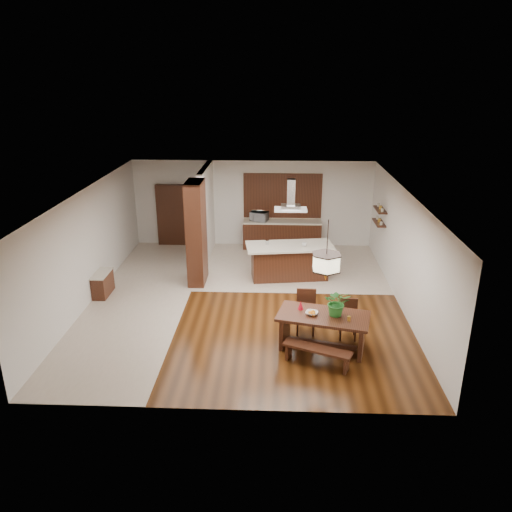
{
  "coord_description": "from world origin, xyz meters",
  "views": [
    {
      "loc": [
        0.8,
        -11.83,
        5.66
      ],
      "look_at": [
        0.3,
        0.0,
        1.25
      ],
      "focal_mm": 35.0,
      "sensor_mm": 36.0,
      "label": 1
    }
  ],
  "objects_px": {
    "pendant_lantern": "(327,251)",
    "dining_table": "(323,324)",
    "dining_chair_right": "(348,320)",
    "kitchen_island": "(289,261)",
    "range_hood": "(291,195)",
    "dining_bench": "(317,356)",
    "island_cup": "(304,245)",
    "hallway_console": "(103,284)",
    "dining_chair_left": "(306,312)",
    "fruit_bowl": "(312,313)",
    "microwave": "(259,216)",
    "foliage_plant": "(337,302)"
  },
  "relations": [
    {
      "from": "range_hood",
      "to": "microwave",
      "type": "xyz_separation_m",
      "value": [
        -0.96,
        2.59,
        -1.36
      ]
    },
    {
      "from": "dining_chair_left",
      "to": "fruit_bowl",
      "type": "distance_m",
      "value": 0.75
    },
    {
      "from": "dining_bench",
      "to": "foliage_plant",
      "type": "distance_m",
      "value": 1.2
    },
    {
      "from": "dining_chair_right",
      "to": "range_hood",
      "type": "relative_size",
      "value": 1.0
    },
    {
      "from": "hallway_console",
      "to": "pendant_lantern",
      "type": "height_order",
      "value": "pendant_lantern"
    },
    {
      "from": "dining_chair_left",
      "to": "island_cup",
      "type": "relative_size",
      "value": 7.51
    },
    {
      "from": "dining_chair_left",
      "to": "range_hood",
      "type": "relative_size",
      "value": 1.12
    },
    {
      "from": "island_cup",
      "to": "kitchen_island",
      "type": "bearing_deg",
      "value": 162.65
    },
    {
      "from": "dining_table",
      "to": "microwave",
      "type": "distance_m",
      "value": 6.69
    },
    {
      "from": "kitchen_island",
      "to": "island_cup",
      "type": "distance_m",
      "value": 0.69
    },
    {
      "from": "kitchen_island",
      "to": "dining_table",
      "type": "bearing_deg",
      "value": -88.56
    },
    {
      "from": "dining_bench",
      "to": "dining_chair_right",
      "type": "xyz_separation_m",
      "value": [
        0.77,
        1.13,
        0.25
      ]
    },
    {
      "from": "dining_bench",
      "to": "kitchen_island",
      "type": "xyz_separation_m",
      "value": [
        -0.47,
        4.56,
        0.32
      ]
    },
    {
      "from": "foliage_plant",
      "to": "fruit_bowl",
      "type": "relative_size",
      "value": 2.29
    },
    {
      "from": "dining_chair_left",
      "to": "range_hood",
      "type": "height_order",
      "value": "range_hood"
    },
    {
      "from": "dining_chair_right",
      "to": "pendant_lantern",
      "type": "distance_m",
      "value": 1.95
    },
    {
      "from": "kitchen_island",
      "to": "range_hood",
      "type": "relative_size",
      "value": 2.87
    },
    {
      "from": "range_hood",
      "to": "kitchen_island",
      "type": "bearing_deg",
      "value": -90.0
    },
    {
      "from": "dining_bench",
      "to": "pendant_lantern",
      "type": "distance_m",
      "value": 2.16
    },
    {
      "from": "hallway_console",
      "to": "dining_chair_left",
      "type": "bearing_deg",
      "value": -18.93
    },
    {
      "from": "pendant_lantern",
      "to": "dining_table",
      "type": "bearing_deg",
      "value": 0.0
    },
    {
      "from": "dining_bench",
      "to": "foliage_plant",
      "type": "height_order",
      "value": "foliage_plant"
    },
    {
      "from": "foliage_plant",
      "to": "range_hood",
      "type": "relative_size",
      "value": 0.66
    },
    {
      "from": "dining_table",
      "to": "kitchen_island",
      "type": "relative_size",
      "value": 0.81
    },
    {
      "from": "island_cup",
      "to": "dining_bench",
      "type": "bearing_deg",
      "value": -89.12
    },
    {
      "from": "dining_chair_left",
      "to": "dining_chair_right",
      "type": "xyz_separation_m",
      "value": [
        0.93,
        -0.23,
        -0.05
      ]
    },
    {
      "from": "dining_chair_right",
      "to": "foliage_plant",
      "type": "xyz_separation_m",
      "value": [
        -0.33,
        -0.46,
        0.65
      ]
    },
    {
      "from": "dining_bench",
      "to": "island_cup",
      "type": "height_order",
      "value": "island_cup"
    },
    {
      "from": "dining_chair_left",
      "to": "island_cup",
      "type": "bearing_deg",
      "value": 90.83
    },
    {
      "from": "dining_table",
      "to": "microwave",
      "type": "xyz_separation_m",
      "value": [
        -1.6,
        6.48,
        0.52
      ]
    },
    {
      "from": "kitchen_island",
      "to": "microwave",
      "type": "xyz_separation_m",
      "value": [
        -0.96,
        2.59,
        0.58
      ]
    },
    {
      "from": "fruit_bowl",
      "to": "dining_chair_left",
      "type": "bearing_deg",
      "value": 96.58
    },
    {
      "from": "kitchen_island",
      "to": "foliage_plant",
      "type": "bearing_deg",
      "value": -84.73
    },
    {
      "from": "foliage_plant",
      "to": "island_cup",
      "type": "bearing_deg",
      "value": 97.6
    },
    {
      "from": "dining_chair_left",
      "to": "range_hood",
      "type": "xyz_separation_m",
      "value": [
        -0.31,
        3.21,
        1.96
      ]
    },
    {
      "from": "dining_table",
      "to": "dining_bench",
      "type": "distance_m",
      "value": 0.79
    },
    {
      "from": "dining_bench",
      "to": "fruit_bowl",
      "type": "bearing_deg",
      "value": 97.28
    },
    {
      "from": "dining_chair_right",
      "to": "kitchen_island",
      "type": "bearing_deg",
      "value": 114.82
    },
    {
      "from": "dining_chair_left",
      "to": "dining_chair_right",
      "type": "bearing_deg",
      "value": -11.0
    },
    {
      "from": "foliage_plant",
      "to": "dining_chair_left",
      "type": "bearing_deg",
      "value": 131.07
    },
    {
      "from": "dining_chair_right",
      "to": "dining_bench",
      "type": "bearing_deg",
      "value": -119.25
    },
    {
      "from": "dining_bench",
      "to": "dining_chair_left",
      "type": "distance_m",
      "value": 1.4
    },
    {
      "from": "fruit_bowl",
      "to": "kitchen_island",
      "type": "bearing_deg",
      "value": 95.7
    },
    {
      "from": "hallway_console",
      "to": "dining_table",
      "type": "height_order",
      "value": "dining_table"
    },
    {
      "from": "range_hood",
      "to": "island_cup",
      "type": "distance_m",
      "value": 1.46
    },
    {
      "from": "hallway_console",
      "to": "island_cup",
      "type": "relative_size",
      "value": 6.58
    },
    {
      "from": "dining_chair_right",
      "to": "pendant_lantern",
      "type": "height_order",
      "value": "pendant_lantern"
    },
    {
      "from": "hallway_console",
      "to": "range_hood",
      "type": "bearing_deg",
      "value": 15.5
    },
    {
      "from": "foliage_plant",
      "to": "island_cup",
      "type": "distance_m",
      "value": 3.8
    },
    {
      "from": "dining_chair_right",
      "to": "foliage_plant",
      "type": "height_order",
      "value": "foliage_plant"
    }
  ]
}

